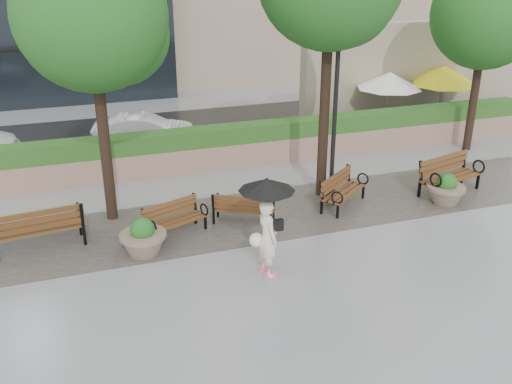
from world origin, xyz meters
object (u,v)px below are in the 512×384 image
object	(u,v)px
bench_2	(244,214)
planter_left	(143,240)
bench_3	(343,197)
pedestrian	(267,217)
lamppost	(334,133)
bench_0	(40,236)
bench_1	(176,226)
planter_right	(446,192)
car_right	(144,131)
bench_4	(449,183)

from	to	relation	value
bench_2	planter_left	world-z (taller)	planter_left
bench_3	pedestrian	xyz separation A→B (m)	(-3.24, -2.66, 1.07)
lamppost	pedestrian	xyz separation A→B (m)	(-3.11, -3.18, -0.64)
planter_left	bench_0	bearing A→B (deg)	154.87
bench_1	pedestrian	size ratio (longest dim) A/B	0.76
bench_2	planter_right	distance (m)	5.78
bench_2	planter_left	size ratio (longest dim) A/B	1.53
bench_2	bench_3	world-z (taller)	bench_3
lamppost	car_right	size ratio (longest dim) A/B	1.23
lamppost	pedestrian	bearing A→B (deg)	-134.40
bench_1	car_right	xyz separation A→B (m)	(0.41, 7.29, 0.35)
bench_1	pedestrian	world-z (taller)	pedestrian
bench_4	lamppost	size ratio (longest dim) A/B	0.48
pedestrian	planter_right	bearing A→B (deg)	-80.50
bench_0	bench_2	bearing A→B (deg)	170.51
planter_left	bench_4	bearing A→B (deg)	4.69
bench_2	bench_0	bearing A→B (deg)	26.92
planter_right	lamppost	xyz separation A→B (m)	(-2.93, 1.28, 1.63)
bench_4	car_right	xyz separation A→B (m)	(-7.70, 7.25, 0.28)
bench_3	pedestrian	world-z (taller)	pedestrian
bench_2	car_right	xyz separation A→B (m)	(-1.40, 7.20, 0.35)
planter_left	pedestrian	size ratio (longest dim) A/B	0.49
planter_right	lamppost	world-z (taller)	lamppost
bench_0	bench_1	world-z (taller)	bench_0
planter_right	car_right	size ratio (longest dim) A/B	0.29
bench_1	lamppost	bearing A→B (deg)	-12.29
bench_4	car_right	distance (m)	10.58
bench_0	pedestrian	world-z (taller)	pedestrian
lamppost	car_right	xyz separation A→B (m)	(-4.21, 6.55, -1.38)
bench_1	planter_right	distance (m)	7.58
bench_2	bench_1	bearing A→B (deg)	32.93
planter_left	planter_right	xyz separation A→B (m)	(8.46, 0.15, -0.01)
bench_0	pedestrian	size ratio (longest dim) A/B	0.96
bench_0	car_right	xyz separation A→B (m)	(3.58, 6.92, 0.27)
planter_left	pedestrian	bearing A→B (deg)	-35.93
bench_4	planter_left	xyz separation A→B (m)	(-9.01, -0.74, 0.03)
bench_0	car_right	distance (m)	7.80
bench_1	bench_2	bearing A→B (deg)	-18.59
bench_1	pedestrian	distance (m)	3.07
bench_0	lamppost	distance (m)	7.97
bench_3	planter_right	xyz separation A→B (m)	(2.81, -0.77, 0.07)
planter_right	lamppost	size ratio (longest dim) A/B	0.24
lamppost	car_right	world-z (taller)	lamppost
bench_2	bench_3	xyz separation A→B (m)	(2.94, 0.13, 0.02)
bench_1	lamppost	size ratio (longest dim) A/B	0.38
bench_2	planter_right	world-z (taller)	planter_right
planter_left	lamppost	world-z (taller)	lamppost
car_right	pedestrian	bearing A→B (deg)	-161.28
bench_3	bench_4	distance (m)	3.36
bench_1	bench_3	bearing A→B (deg)	-18.69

